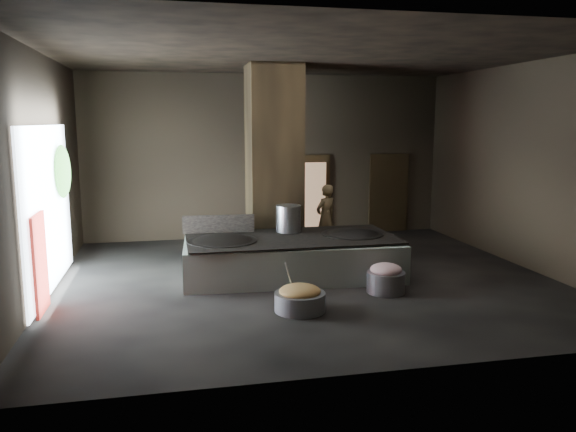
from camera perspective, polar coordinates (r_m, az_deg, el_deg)
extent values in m
cube|color=black|center=(11.75, 1.77, -6.57)|extent=(10.00, 9.00, 0.10)
cube|color=black|center=(11.36, 1.90, 16.31)|extent=(10.00, 9.00, 0.10)
cube|color=black|center=(15.77, -2.14, 6.05)|extent=(10.00, 0.10, 4.50)
cube|color=black|center=(7.02, 10.73, 1.49)|extent=(10.00, 0.10, 4.50)
cube|color=black|center=(11.25, -24.08, 3.81)|extent=(0.10, 9.00, 4.50)
cube|color=black|center=(13.45, 23.28, 4.68)|extent=(0.10, 9.00, 4.50)
cube|color=black|center=(13.11, -1.44, 5.35)|extent=(1.20, 1.20, 4.50)
cube|color=silver|center=(11.84, 0.36, -4.26)|extent=(4.56, 2.38, 0.77)
cube|color=black|center=(11.74, 0.36, -2.23)|extent=(4.34, 2.09, 0.03)
ellipsoid|color=black|center=(11.49, -6.68, -2.89)|extent=(1.40, 1.40, 0.39)
cylinder|color=black|center=(11.48, -6.68, -2.55)|extent=(1.43, 1.43, 0.05)
ellipsoid|color=black|center=(12.16, 6.54, -2.19)|extent=(1.30, 1.30, 0.37)
cylinder|color=black|center=(12.14, 6.55, -1.87)|extent=(1.33, 1.33, 0.05)
cylinder|color=#A9ADB0|center=(12.22, 0.04, -0.26)|extent=(0.54, 0.54, 0.58)
cube|color=black|center=(12.22, -7.06, -0.81)|extent=(1.55, 0.15, 0.39)
imported|color=olive|center=(14.07, 3.85, -0.19)|extent=(0.72, 0.65, 1.67)
cylinder|color=slate|center=(9.74, 1.22, -8.70)|extent=(1.06, 1.06, 0.32)
ellipsoid|color=olive|center=(9.69, 1.22, -7.64)|extent=(0.72, 0.72, 0.22)
cylinder|color=#A9ADB0|center=(9.74, 0.16, -6.32)|extent=(0.24, 0.29, 0.62)
cylinder|color=slate|center=(10.91, 9.90, -6.63)|extent=(0.97, 0.97, 0.40)
ellipsoid|color=#B96F74|center=(10.84, 9.93, -5.36)|extent=(0.60, 0.60, 0.23)
cube|color=black|center=(16.03, 2.18, 1.98)|extent=(1.18, 0.08, 2.38)
cube|color=#8C6647|center=(15.91, 2.33, 1.74)|extent=(0.87, 0.04, 2.07)
cube|color=black|center=(16.78, 10.16, 2.18)|extent=(1.18, 0.08, 2.38)
cube|color=#8C6647|center=(16.77, 9.64, 2.01)|extent=(0.75, 0.04, 1.77)
cube|color=white|center=(11.50, -23.17, 0.72)|extent=(0.04, 4.20, 3.10)
cube|color=maroon|center=(10.37, -23.87, -4.45)|extent=(0.05, 0.90, 1.70)
ellipsoid|color=#194714|center=(12.49, -21.94, 4.21)|extent=(0.28, 1.10, 1.10)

